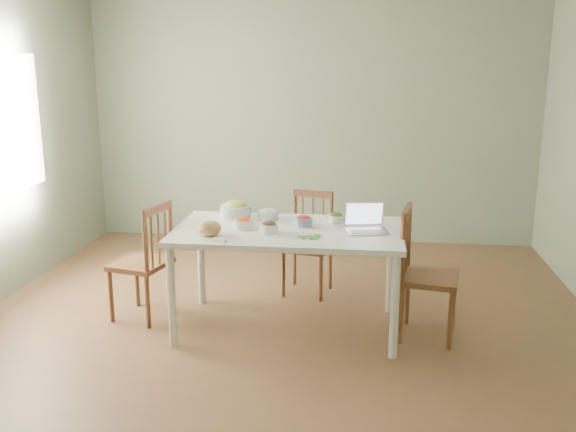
# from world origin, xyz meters

# --- Properties ---
(floor) EXTENTS (5.00, 5.00, 0.00)m
(floor) POSITION_xyz_m (0.00, 0.00, 0.00)
(floor) COLOR brown
(floor) RESTS_ON ground
(wall_back) EXTENTS (5.00, 0.00, 2.70)m
(wall_back) POSITION_xyz_m (0.00, 2.50, 1.35)
(wall_back) COLOR gray
(wall_back) RESTS_ON ground
(wall_front) EXTENTS (5.00, 0.00, 2.70)m
(wall_front) POSITION_xyz_m (0.00, -2.50, 1.35)
(wall_front) COLOR gray
(wall_front) RESTS_ON ground
(dining_table) EXTENTS (1.72, 0.97, 0.80)m
(dining_table) POSITION_xyz_m (0.04, -0.04, 0.40)
(dining_table) COLOR white
(dining_table) RESTS_ON floor
(chair_far) EXTENTS (0.47, 0.45, 0.91)m
(chair_far) POSITION_xyz_m (0.12, 0.74, 0.45)
(chair_far) COLOR #4A2411
(chair_far) RESTS_ON floor
(chair_left) EXTENTS (0.49, 0.51, 0.95)m
(chair_left) POSITION_xyz_m (-1.16, 0.03, 0.48)
(chair_left) COLOR #4A2411
(chair_left) RESTS_ON floor
(chair_right) EXTENTS (0.49, 0.50, 0.99)m
(chair_right) POSITION_xyz_m (1.11, -0.07, 0.50)
(chair_right) COLOR #4A2411
(chair_right) RESTS_ON floor
(bread_boule) EXTENTS (0.20, 0.20, 0.11)m
(bread_boule) POSITION_xyz_m (-0.50, -0.30, 0.86)
(bread_boule) COLOR #C28F45
(bread_boule) RESTS_ON dining_table
(butter_stick) EXTENTS (0.11, 0.07, 0.03)m
(butter_stick) POSITION_xyz_m (-0.39, -0.46, 0.82)
(butter_stick) COLOR white
(butter_stick) RESTS_ON dining_table
(bowl_squash) EXTENTS (0.27, 0.27, 0.14)m
(bowl_squash) POSITION_xyz_m (-0.42, 0.23, 0.88)
(bowl_squash) COLOR #D2BA55
(bowl_squash) RESTS_ON dining_table
(bowl_carrot) EXTENTS (0.19, 0.19, 0.08)m
(bowl_carrot) POSITION_xyz_m (-0.30, -0.06, 0.85)
(bowl_carrot) COLOR red
(bowl_carrot) RESTS_ON dining_table
(bowl_onion) EXTENTS (0.19, 0.19, 0.09)m
(bowl_onion) POSITION_xyz_m (-0.15, 0.22, 0.85)
(bowl_onion) COLOR silver
(bowl_onion) RESTS_ON dining_table
(bowl_mushroom) EXTENTS (0.17, 0.17, 0.09)m
(bowl_mushroom) POSITION_xyz_m (-0.08, -0.18, 0.85)
(bowl_mushroom) COLOR black
(bowl_mushroom) RESTS_ON dining_table
(bowl_redpep) EXTENTS (0.17, 0.17, 0.08)m
(bowl_redpep) POSITION_xyz_m (0.15, 0.05, 0.85)
(bowl_redpep) COLOR #AF2332
(bowl_redpep) RESTS_ON dining_table
(bowl_broccoli) EXTENTS (0.13, 0.13, 0.08)m
(bowl_broccoli) POSITION_xyz_m (0.40, 0.19, 0.84)
(bowl_broccoli) COLOR #206A14
(bowl_broccoli) RESTS_ON dining_table
(flatbread) EXTENTS (0.20, 0.20, 0.02)m
(flatbread) POSITION_xyz_m (0.38, 0.34, 0.81)
(flatbread) COLOR #C9B885
(flatbread) RESTS_ON dining_table
(basil_bunch) EXTENTS (0.19, 0.19, 0.02)m
(basil_bunch) POSITION_xyz_m (0.22, -0.25, 0.82)
(basil_bunch) COLOR #2E7B1C
(basil_bunch) RESTS_ON dining_table
(laptop) EXTENTS (0.35, 0.31, 0.21)m
(laptop) POSITION_xyz_m (0.64, -0.07, 0.91)
(laptop) COLOR silver
(laptop) RESTS_ON dining_table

